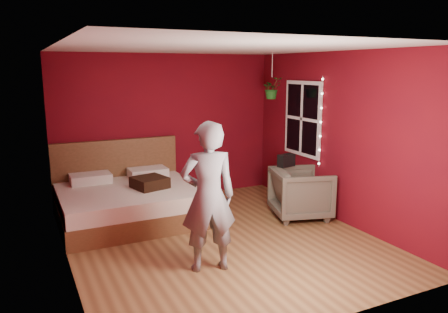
% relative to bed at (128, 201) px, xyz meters
% --- Properties ---
extents(floor, '(4.50, 4.50, 0.00)m').
position_rel_bed_xyz_m(floor, '(0.95, -1.40, -0.30)').
color(floor, brown).
rests_on(floor, ground).
extents(room_walls, '(4.04, 4.54, 2.62)m').
position_rel_bed_xyz_m(room_walls, '(0.95, -1.40, 1.38)').
color(room_walls, maroon).
rests_on(room_walls, ground).
extents(window, '(0.05, 0.97, 1.27)m').
position_rel_bed_xyz_m(window, '(2.92, -0.50, 1.20)').
color(window, white).
rests_on(window, room_walls).
extents(fairy_lights, '(0.04, 0.04, 1.45)m').
position_rel_bed_xyz_m(fairy_lights, '(2.89, -1.03, 1.20)').
color(fairy_lights, silver).
rests_on(fairy_lights, room_walls).
extents(bed, '(2.11, 1.79, 1.16)m').
position_rel_bed_xyz_m(bed, '(0.00, 0.00, 0.00)').
color(bed, brown).
rests_on(bed, ground).
extents(person, '(0.72, 0.54, 1.77)m').
position_rel_bed_xyz_m(person, '(0.43, -2.15, 0.58)').
color(person, slate).
rests_on(person, ground).
extents(armchair, '(1.07, 1.05, 0.79)m').
position_rel_bed_xyz_m(armchair, '(2.50, -1.10, 0.09)').
color(armchair, '#565144').
rests_on(armchair, ground).
extents(handbag, '(0.30, 0.19, 0.20)m').
position_rel_bed_xyz_m(handbag, '(2.38, -0.84, 0.59)').
color(handbag, black).
rests_on(handbag, armchair).
extents(throw_pillow, '(0.57, 0.57, 0.17)m').
position_rel_bed_xyz_m(throw_pillow, '(0.30, -0.20, 0.31)').
color(throw_pillow, black).
rests_on(throw_pillow, bed).
extents(hanging_plant, '(0.34, 0.29, 0.77)m').
position_rel_bed_xyz_m(hanging_plant, '(2.49, -0.18, 1.71)').
color(hanging_plant, silver).
rests_on(hanging_plant, room_walls).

